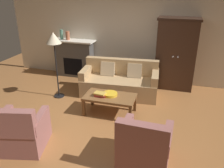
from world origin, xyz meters
TOP-DOWN VIEW (x-y plane):
  - ground_plane at (0.00, 0.00)m, footprint 9.60×9.60m
  - back_wall at (0.00, 2.55)m, footprint 7.20×0.10m
  - fireplace at (-1.55, 2.30)m, footprint 1.26×0.48m
  - armoire at (1.40, 2.22)m, footprint 1.06×0.57m
  - couch at (0.10, 1.40)m, footprint 1.98×1.00m
  - coffee_table at (0.14, 0.37)m, footprint 1.10×0.60m
  - fruit_bowl at (0.13, 0.41)m, footprint 0.32×0.32m
  - book_stack at (-0.06, 0.31)m, footprint 0.26×0.20m
  - mantel_vase_jade at (-1.93, 2.28)m, footprint 0.09×0.09m
  - mantel_vase_terracotta at (-1.73, 2.28)m, footprint 0.12×0.12m
  - armchair_near_left at (-0.98, -1.18)m, footprint 0.92×0.93m
  - armchair_near_right at (1.10, -0.97)m, footprint 0.81×0.80m
  - floor_lamp at (-1.35, 0.81)m, footprint 0.36×0.36m

SIDE VIEW (x-z plane):
  - ground_plane at x=0.00m, z-range 0.00..0.00m
  - armchair_near_left at x=-0.98m, z-range -0.12..0.76m
  - armchair_near_right at x=1.10m, z-range -0.12..0.76m
  - couch at x=0.10m, z-range -0.11..0.75m
  - coffee_table at x=0.14m, z-range 0.16..0.58m
  - fruit_bowl at x=0.13m, z-range 0.42..0.47m
  - book_stack at x=-0.06m, z-range 0.42..0.50m
  - fireplace at x=-1.55m, z-range 0.01..1.13m
  - armoire at x=1.40m, z-range 0.00..1.88m
  - mantel_vase_terracotta at x=-1.73m, z-range 1.12..1.37m
  - mantel_vase_jade at x=-1.93m, z-range 1.12..1.41m
  - back_wall at x=0.00m, z-range 0.00..2.80m
  - floor_lamp at x=-1.35m, z-range 0.59..2.22m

